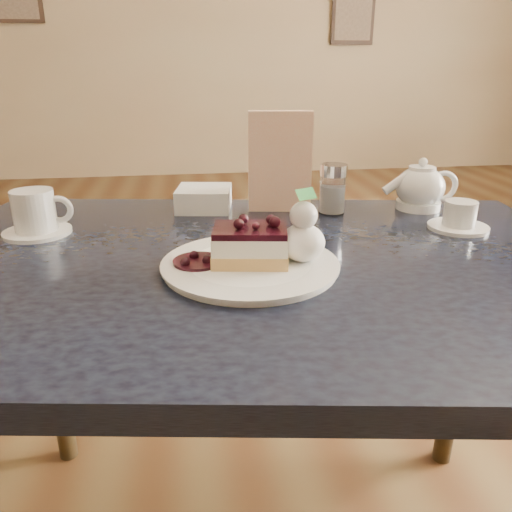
{
  "coord_description": "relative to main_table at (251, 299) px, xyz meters",
  "views": [
    {
      "loc": [
        -0.01,
        -0.51,
        1.12
      ],
      "look_at": [
        0.1,
        0.21,
        0.84
      ],
      "focal_mm": 35.0,
      "sensor_mm": 36.0,
      "label": 1
    }
  ],
  "objects": [
    {
      "name": "main_table",
      "position": [
        0.0,
        0.0,
        0.0
      ],
      "size": [
        1.38,
        1.03,
        0.79
      ],
      "rotation": [
        0.0,
        0.0,
        -0.16
      ],
      "color": "black",
      "rests_on": "ground"
    },
    {
      "name": "berry_sauce",
      "position": [
        -0.1,
        -0.04,
        0.1
      ],
      "size": [
        0.08,
        0.08,
        0.01
      ],
      "primitive_type": "cylinder",
      "color": "black",
      "rests_on": "dessert_plate"
    },
    {
      "name": "sugar_shaker",
      "position": [
        0.23,
        0.26,
        0.14
      ],
      "size": [
        0.06,
        0.06,
        0.12
      ],
      "color": "white",
      "rests_on": "main_table"
    },
    {
      "name": "whipped_cream",
      "position": [
        0.08,
        -0.06,
        0.13
      ],
      "size": [
        0.08,
        0.08,
        0.07
      ],
      "color": "white",
      "rests_on": "dessert_plate"
    },
    {
      "name": "napkin_stack",
      "position": [
        -0.07,
        0.34,
        0.11
      ],
      "size": [
        0.14,
        0.14,
        0.05
      ],
      "primitive_type": "cube",
      "rotation": [
        0.0,
        0.0,
        -0.16
      ],
      "color": "white",
      "rests_on": "main_table"
    },
    {
      "name": "menu_card",
      "position": [
        0.11,
        0.31,
        0.2
      ],
      "size": [
        0.15,
        0.05,
        0.23
      ],
      "primitive_type": "cube",
      "rotation": [
        0.0,
        0.0,
        -0.16
      ],
      "color": "white",
      "rests_on": "main_table"
    },
    {
      "name": "cheesecake_slice",
      "position": [
        -0.01,
        -0.05,
        0.13
      ],
      "size": [
        0.14,
        0.11,
        0.06
      ],
      "rotation": [
        0.0,
        0.0,
        -0.16
      ],
      "color": "tan",
      "rests_on": "dessert_plate"
    },
    {
      "name": "coffee_set",
      "position": [
        -0.42,
        0.2,
        0.12
      ],
      "size": [
        0.15,
        0.14,
        0.09
      ],
      "color": "white",
      "rests_on": "main_table"
    },
    {
      "name": "tea_set",
      "position": [
        0.45,
        0.24,
        0.13
      ],
      "size": [
        0.19,
        0.29,
        0.11
      ],
      "color": "white",
      "rests_on": "main_table"
    },
    {
      "name": "dessert_plate",
      "position": [
        -0.01,
        -0.05,
        0.09
      ],
      "size": [
        0.3,
        0.3,
        0.01
      ],
      "primitive_type": "cylinder",
      "color": "white",
      "rests_on": "main_table"
    }
  ]
}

